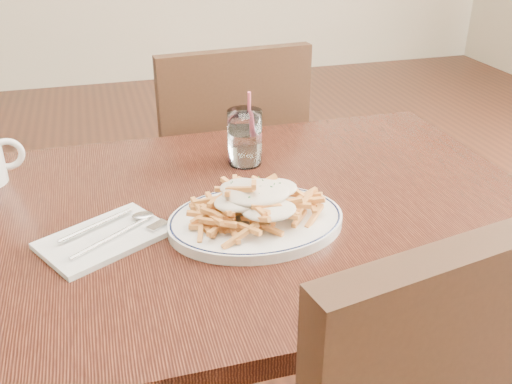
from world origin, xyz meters
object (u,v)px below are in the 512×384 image
object	(u,v)px
chair_far	(226,172)
fries_plate	(256,221)
loaded_fries	(256,199)
water_glass	(245,141)
table	(237,242)

from	to	relation	value
chair_far	fries_plate	xyz separation A→B (m)	(-0.10, -0.70, 0.24)
chair_far	loaded_fries	bearing A→B (deg)	-98.43
loaded_fries	water_glass	distance (m)	0.28
fries_plate	water_glass	size ratio (longest dim) A/B	2.01
table	water_glass	size ratio (longest dim) A/B	7.21
loaded_fries	water_glass	world-z (taller)	water_glass
loaded_fries	water_glass	xyz separation A→B (m)	(0.05, 0.27, -0.00)
fries_plate	water_glass	distance (m)	0.28
chair_far	fries_plate	size ratio (longest dim) A/B	2.76
chair_far	fries_plate	distance (m)	0.74
loaded_fries	table	bearing A→B (deg)	101.90
table	water_glass	bearing A→B (deg)	70.40
table	loaded_fries	size ratio (longest dim) A/B	5.13
fries_plate	table	bearing A→B (deg)	101.90
chair_far	table	bearing A→B (deg)	-100.96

